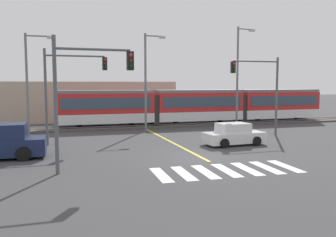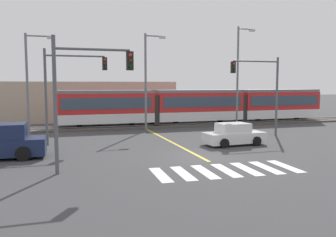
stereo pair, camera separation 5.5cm
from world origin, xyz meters
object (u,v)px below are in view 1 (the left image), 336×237
object	(u,v)px
light_rail_tram	(198,105)
sedan_crossing	(234,135)
traffic_light_mid_left	(67,82)
traffic_light_near_left	(82,85)
street_lamp_centre	(147,76)
street_lamp_west	(30,78)
street_lamp_east	(239,72)
traffic_light_mid_right	(262,83)

from	to	relation	value
light_rail_tram	sedan_crossing	xyz separation A→B (m)	(-2.21, -12.15, -1.35)
light_rail_tram	traffic_light_mid_left	distance (m)	15.93
traffic_light_near_left	street_lamp_centre	distance (m)	15.46
traffic_light_near_left	street_lamp_centre	bearing A→B (deg)	64.91
street_lamp_west	street_lamp_centre	bearing A→B (deg)	1.91
traffic_light_near_left	street_lamp_east	bearing A→B (deg)	42.08
light_rail_tram	traffic_light_mid_right	size ratio (longest dim) A/B	4.40
light_rail_tram	traffic_light_near_left	world-z (taller)	traffic_light_near_left
traffic_light_near_left	traffic_light_mid_left	bearing A→B (deg)	93.62
light_rail_tram	sedan_crossing	distance (m)	12.42
sedan_crossing	light_rail_tram	bearing A→B (deg)	79.70
light_rail_tram	traffic_light_mid_right	bearing A→B (deg)	-77.61
street_lamp_east	traffic_light_mid_left	bearing A→B (deg)	-160.08
traffic_light_mid_right	street_lamp_west	world-z (taller)	street_lamp_west
street_lamp_west	street_lamp_east	world-z (taller)	street_lamp_east
traffic_light_mid_left	street_lamp_west	distance (m)	5.97
light_rail_tram	traffic_light_near_left	size ratio (longest dim) A/B	4.36
street_lamp_west	street_lamp_centre	size ratio (longest dim) A/B	0.95
traffic_light_mid_left	street_lamp_west	xyz separation A→B (m)	(-2.73, 5.30, 0.35)
traffic_light_mid_right	traffic_light_mid_left	world-z (taller)	traffic_light_mid_left
traffic_light_near_left	light_rail_tram	bearing A→B (deg)	53.27
traffic_light_mid_right	street_lamp_centre	distance (m)	9.99
traffic_light_near_left	street_lamp_centre	world-z (taller)	street_lamp_centre
sedan_crossing	traffic_light_mid_right	bearing A→B (deg)	38.43
traffic_light_mid_left	street_lamp_centre	world-z (taller)	street_lamp_centre
sedan_crossing	traffic_light_near_left	world-z (taller)	traffic_light_near_left
traffic_light_mid_left	traffic_light_near_left	bearing A→B (deg)	-86.38
street_lamp_west	street_lamp_centre	xyz separation A→B (m)	(9.81, 0.33, 0.17)
street_lamp_west	street_lamp_east	xyz separation A→B (m)	(19.08, 0.62, 0.70)
sedan_crossing	street_lamp_west	world-z (taller)	street_lamp_west
traffic_light_near_left	street_lamp_west	xyz separation A→B (m)	(-3.26, 13.66, 0.55)
street_lamp_east	street_lamp_west	bearing A→B (deg)	-178.14
sedan_crossing	traffic_light_mid_left	world-z (taller)	traffic_light_mid_left
light_rail_tram	street_lamp_east	world-z (taller)	street_lamp_east
traffic_light_mid_left	street_lamp_west	world-z (taller)	street_lamp_west
traffic_light_mid_right	street_lamp_east	world-z (taller)	street_lamp_east
sedan_crossing	street_lamp_centre	size ratio (longest dim) A/B	0.50
traffic_light_mid_right	street_lamp_west	distance (m)	18.72
traffic_light_mid_right	light_rail_tram	bearing A→B (deg)	102.39
traffic_light_near_left	traffic_light_mid_right	bearing A→B (deg)	29.07
sedan_crossing	street_lamp_east	size ratio (longest dim) A/B	0.44
traffic_light_mid_right	traffic_light_mid_left	xyz separation A→B (m)	(-15.14, 0.23, 0.10)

